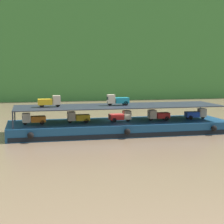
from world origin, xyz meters
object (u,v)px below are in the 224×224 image
(mini_truck_lower_stern, at_px, (33,119))
(mini_truck_lower_aft, at_px, (78,117))
(mini_truck_lower_fore, at_px, (158,115))
(mini_truck_lower_bow, at_px, (196,114))
(mini_truck_upper_mid, at_px, (117,100))
(cargo_barge, at_px, (119,127))
(mini_truck_lower_mid, at_px, (120,116))
(mini_truck_upper_stern, at_px, (50,101))

(mini_truck_lower_stern, bearing_deg, mini_truck_lower_aft, 3.09)
(mini_truck_lower_fore, xyz_separation_m, mini_truck_lower_bow, (5.30, 0.06, 0.00))
(mini_truck_lower_aft, relative_size, mini_truck_upper_mid, 1.00)
(cargo_barge, relative_size, mini_truck_lower_aft, 9.98)
(mini_truck_lower_fore, bearing_deg, mini_truck_lower_stern, -179.63)
(cargo_barge, height_order, mini_truck_lower_mid, mini_truck_lower_mid)
(mini_truck_lower_stern, xyz_separation_m, mini_truck_lower_bow, (21.05, 0.16, 0.00))
(mini_truck_lower_fore, relative_size, mini_truck_lower_bow, 0.99)
(mini_truck_lower_fore, bearing_deg, mini_truck_lower_mid, -178.71)
(mini_truck_lower_stern, relative_size, mini_truck_lower_bow, 1.00)
(mini_truck_lower_stern, distance_m, mini_truck_lower_mid, 10.71)
(mini_truck_lower_stern, bearing_deg, mini_truck_upper_stern, 14.92)
(mini_truck_lower_bow, bearing_deg, mini_truck_upper_stern, 178.91)
(mini_truck_lower_fore, bearing_deg, mini_truck_upper_stern, 178.23)
(cargo_barge, bearing_deg, mini_truck_lower_aft, -179.39)
(mini_truck_lower_mid, bearing_deg, cargo_barge, 107.60)
(mini_truck_upper_mid, bearing_deg, mini_truck_upper_stern, -179.25)
(mini_truck_lower_aft, height_order, mini_truck_lower_mid, same)
(cargo_barge, relative_size, mini_truck_lower_mid, 9.86)
(mini_truck_upper_mid, bearing_deg, mini_truck_lower_aft, -176.09)
(mini_truck_lower_stern, height_order, mini_truck_lower_mid, same)
(mini_truck_upper_stern, bearing_deg, mini_truck_lower_aft, -3.97)
(mini_truck_lower_mid, bearing_deg, mini_truck_upper_stern, 176.45)
(cargo_barge, bearing_deg, mini_truck_lower_mid, -72.40)
(mini_truck_lower_mid, height_order, mini_truck_lower_bow, same)
(mini_truck_lower_bow, bearing_deg, mini_truck_lower_fore, -179.32)
(mini_truck_lower_stern, xyz_separation_m, mini_truck_lower_mid, (10.71, -0.01, 0.00))
(mini_truck_lower_mid, distance_m, mini_truck_upper_mid, 2.12)
(mini_truck_lower_stern, bearing_deg, mini_truck_lower_mid, -0.07)
(mini_truck_lower_aft, xyz_separation_m, mini_truck_lower_fore, (10.37, -0.19, 0.00))
(cargo_barge, xyz_separation_m, mini_truck_upper_mid, (-0.11, 0.29, 3.44))
(mini_truck_lower_stern, bearing_deg, mini_truck_upper_mid, 3.49)
(mini_truck_lower_stern, relative_size, mini_truck_lower_fore, 1.01)
(mini_truck_lower_stern, xyz_separation_m, mini_truck_upper_stern, (1.98, 0.53, 2.00))
(mini_truck_lower_mid, height_order, mini_truck_upper_stern, mini_truck_upper_stern)
(mini_truck_lower_aft, bearing_deg, mini_truck_lower_stern, -176.91)
(mini_truck_lower_mid, height_order, mini_truck_lower_fore, same)
(mini_truck_lower_stern, bearing_deg, mini_truck_lower_fore, 0.37)
(cargo_barge, distance_m, mini_truck_lower_aft, 5.40)
(mini_truck_lower_mid, xyz_separation_m, mini_truck_lower_fore, (5.05, 0.11, 0.00))
(mini_truck_lower_mid, relative_size, mini_truck_upper_mid, 1.01)
(mini_truck_upper_stern, bearing_deg, mini_truck_lower_stern, -165.08)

